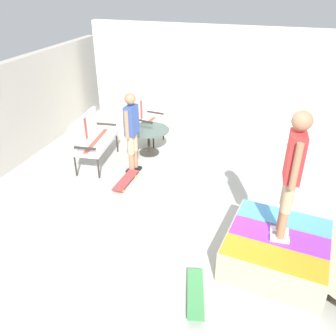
# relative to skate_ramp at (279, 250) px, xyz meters

# --- Properties ---
(ground_plane) EXTENTS (12.00, 12.00, 0.10)m
(ground_plane) POSITION_rel_skate_ramp_xyz_m (0.52, 1.38, -0.30)
(ground_plane) COLOR #A8A8A3
(house_facade) EXTENTS (0.23, 6.00, 2.53)m
(house_facade) POSITION_rel_skate_ramp_xyz_m (4.32, 1.87, 1.02)
(house_facade) COLOR silver
(house_facade) RESTS_ON ground_plane
(skate_ramp) EXTENTS (1.51, 2.09, 0.50)m
(skate_ramp) POSITION_rel_skate_ramp_xyz_m (0.00, 0.00, 0.00)
(skate_ramp) COLOR tan
(skate_ramp) RESTS_ON ground_plane
(patio_bench) EXTENTS (1.31, 0.70, 1.02)m
(patio_bench) POSITION_rel_skate_ramp_xyz_m (1.88, 3.85, 0.37)
(patio_bench) COLOR #2D2823
(patio_bench) RESTS_ON ground_plane
(patio_chair_near_house) EXTENTS (0.68, 0.61, 1.02)m
(patio_chair_near_house) POSITION_rel_skate_ramp_xyz_m (3.22, 3.18, 0.36)
(patio_chair_near_house) COLOR #2D2823
(patio_chair_near_house) RESTS_ON ground_plane
(patio_table) EXTENTS (0.90, 0.90, 0.57)m
(patio_table) POSITION_rel_skate_ramp_xyz_m (2.66, 2.88, 0.16)
(patio_table) COLOR #2D2823
(patio_table) RESTS_ON ground_plane
(person_watching) EXTENTS (0.48, 0.25, 1.63)m
(person_watching) POSITION_rel_skate_ramp_xyz_m (1.81, 2.89, 0.69)
(person_watching) COLOR black
(person_watching) RESTS_ON ground_plane
(person_skater) EXTENTS (0.48, 0.26, 1.74)m
(person_skater) POSITION_rel_skate_ramp_xyz_m (-0.01, 0.03, 1.27)
(person_skater) COLOR silver
(person_skater) RESTS_ON skate_ramp
(skateboard_by_bench) EXTENTS (0.80, 0.21, 0.10)m
(skateboard_by_bench) POSITION_rel_skate_ramp_xyz_m (1.29, 2.84, -0.16)
(skateboard_by_bench) COLOR #B23838
(skateboard_by_bench) RESTS_ON ground_plane
(skateboard_spare) EXTENTS (0.82, 0.40, 0.10)m
(skateboard_spare) POSITION_rel_skate_ramp_xyz_m (-0.91, 0.93, -0.16)
(skateboard_spare) COLOR #3F8C4C
(skateboard_spare) RESTS_ON ground_plane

